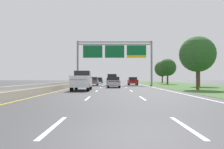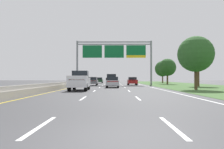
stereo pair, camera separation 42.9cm
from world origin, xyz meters
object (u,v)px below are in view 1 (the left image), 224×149
car_silver_centre_lane_sedan (113,82)px  roadside_tree_distant (161,69)px  overhead_sign_gantry (114,53)px  roadside_tree_far (167,67)px  car_red_right_lane_sedan (132,81)px  roadside_tree_mid (198,58)px  pickup_truck_white (81,81)px  car_darkgreen_left_lane_sedan (98,80)px  car_black_centre_lane_suv (111,80)px  car_grey_left_lane_sedan (92,81)px  roadside_tree_near (196,54)px

car_silver_centre_lane_sedan → roadside_tree_distant: 36.60m
car_silver_centre_lane_sedan → overhead_sign_gantry: bearing=-1.1°
overhead_sign_gantry → roadside_tree_distant: bearing=56.6°
roadside_tree_far → overhead_sign_gantry: bearing=-154.8°
car_red_right_lane_sedan → roadside_tree_mid: size_ratio=0.66×
roadside_tree_distant → roadside_tree_mid: bearing=-91.2°
overhead_sign_gantry → pickup_truck_white: overhead_sign_gantry is taller
overhead_sign_gantry → car_darkgreen_left_lane_sedan: 18.31m
car_red_right_lane_sedan → roadside_tree_mid: bearing=-130.3°
car_black_centre_lane_suv → roadside_tree_mid: (14.08, -5.52, 3.52)m
pickup_truck_white → car_silver_centre_lane_sedan: size_ratio=1.24×
roadside_tree_mid → roadside_tree_far: roadside_tree_mid is taller
car_grey_left_lane_sedan → roadside_tree_far: bearing=-63.9°
roadside_tree_distant → car_red_right_lane_sedan: bearing=-116.6°
overhead_sign_gantry → car_grey_left_lane_sedan: bearing=-147.8°
pickup_truck_white → car_grey_left_lane_sedan: size_ratio=1.23×
roadside_tree_mid → overhead_sign_gantry: bearing=149.0°
car_darkgreen_left_lane_sedan → roadside_tree_far: size_ratio=0.77×
roadside_tree_mid → roadside_tree_distant: (0.60, 29.72, -0.51)m
car_red_right_lane_sedan → car_grey_left_lane_sedan: bearing=111.6°
pickup_truck_white → car_silver_centre_lane_sedan: (3.63, 7.84, -0.26)m
car_grey_left_lane_sedan → roadside_tree_distant: size_ratio=0.69×
car_red_right_lane_sedan → car_silver_centre_lane_sedan: bearing=163.1°
overhead_sign_gantry → roadside_tree_mid: overhead_sign_gantry is taller
car_red_right_lane_sedan → car_darkgreen_left_lane_sedan: 18.26m
pickup_truck_white → car_red_right_lane_sedan: (7.50, 20.19, -0.26)m
car_silver_centre_lane_sedan → roadside_tree_far: size_ratio=0.77×
pickup_truck_white → roadside_tree_mid: roadside_tree_mid is taller
pickup_truck_white → car_black_centre_lane_suv: size_ratio=1.15×
car_silver_centre_lane_sedan → car_red_right_lane_sedan: bearing=-17.3°
car_grey_left_lane_sedan → roadside_tree_near: size_ratio=0.70×
pickup_truck_white → roadside_tree_near: bearing=-85.8°
roadside_tree_far → roadside_tree_distant: bearing=81.6°
overhead_sign_gantry → car_silver_centre_lane_sedan: overhead_sign_gantry is taller
pickup_truck_white → car_darkgreen_left_lane_sedan: (-0.13, 36.78, -0.26)m
car_black_centre_lane_suv → car_grey_left_lane_sedan: size_ratio=1.07×
car_silver_centre_lane_sedan → roadside_tree_distant: bearing=-23.3°
car_silver_centre_lane_sedan → roadside_tree_far: roadside_tree_far is taller
roadside_tree_mid → pickup_truck_white: bearing=-146.5°
car_black_centre_lane_suv → roadside_tree_distant: 28.47m
car_darkgreen_left_lane_sedan → roadside_tree_distant: size_ratio=0.69×
roadside_tree_near → car_grey_left_lane_sedan: bearing=130.6°
roadside_tree_near → roadside_tree_mid: 11.00m
overhead_sign_gantry → car_darkgreen_left_lane_sedan: size_ratio=3.41×
pickup_truck_white → roadside_tree_near: 13.85m
car_red_right_lane_sedan → roadside_tree_distant: roadside_tree_distant is taller
roadside_tree_near → roadside_tree_mid: roadside_tree_mid is taller
overhead_sign_gantry → car_grey_left_lane_sedan: size_ratio=3.40×
car_black_centre_lane_suv → roadside_tree_mid: bearing=-110.3°
car_silver_centre_lane_sedan → car_black_centre_lane_suv: bearing=1.5°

